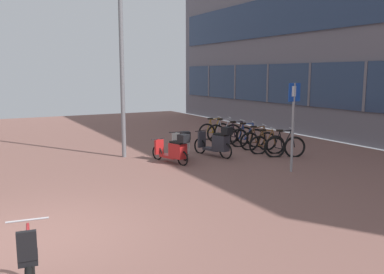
{
  "coord_description": "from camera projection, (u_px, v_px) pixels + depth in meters",
  "views": [
    {
      "loc": [
        -0.77,
        -6.97,
        2.74
      ],
      "look_at": [
        3.72,
        1.37,
        1.25
      ],
      "focal_mm": 38.23,
      "sensor_mm": 36.0,
      "label": 1
    }
  ],
  "objects": [
    {
      "name": "ground",
      "position": [
        118.0,
        224.0,
        7.52
      ],
      "size": [
        21.0,
        40.0,
        0.13
      ],
      "color": "#333335"
    },
    {
      "name": "bicycle_rack_00",
      "position": [
        285.0,
        147.0,
        13.4
      ],
      "size": [
        1.29,
        0.64,
        0.99
      ],
      "color": "black",
      "rests_on": "ground"
    },
    {
      "name": "bicycle_rack_01",
      "position": [
        267.0,
        144.0,
        13.94
      ],
      "size": [
        1.21,
        0.54,
        0.92
      ],
      "color": "black",
      "rests_on": "ground"
    },
    {
      "name": "bicycle_rack_02",
      "position": [
        258.0,
        141.0,
        14.63
      ],
      "size": [
        1.25,
        0.6,
        0.95
      ],
      "color": "black",
      "rests_on": "ground"
    },
    {
      "name": "bicycle_rack_03",
      "position": [
        247.0,
        138.0,
        15.26
      ],
      "size": [
        1.22,
        0.73,
        0.99
      ],
      "color": "black",
      "rests_on": "ground"
    },
    {
      "name": "bicycle_rack_04",
      "position": [
        237.0,
        135.0,
        15.88
      ],
      "size": [
        1.34,
        0.47,
        0.98
      ],
      "color": "black",
      "rests_on": "ground"
    },
    {
      "name": "bicycle_rack_05",
      "position": [
        224.0,
        133.0,
        16.43
      ],
      "size": [
        1.35,
        0.61,
        1.02
      ],
      "color": "black",
      "rests_on": "ground"
    },
    {
      "name": "bicycle_rack_06",
      "position": [
        214.0,
        131.0,
        17.03
      ],
      "size": [
        1.35,
        0.49,
        0.98
      ],
      "color": "black",
      "rests_on": "ground"
    },
    {
      "name": "scooter_near",
      "position": [
        174.0,
        150.0,
        12.43
      ],
      "size": [
        0.75,
        1.61,
        0.97
      ],
      "color": "black",
      "rests_on": "ground"
    },
    {
      "name": "scooter_mid",
      "position": [
        182.0,
        145.0,
        13.26
      ],
      "size": [
        0.69,
        1.69,
        0.95
      ],
      "color": "black",
      "rests_on": "ground"
    },
    {
      "name": "scooter_far",
      "position": [
        217.0,
        143.0,
        13.44
      ],
      "size": [
        0.73,
        1.7,
        1.06
      ],
      "color": "black",
      "rests_on": "ground"
    },
    {
      "name": "parking_sign",
      "position": [
        293.0,
        118.0,
        11.23
      ],
      "size": [
        0.4,
        0.07,
        2.47
      ],
      "color": "gray",
      "rests_on": "ground"
    },
    {
      "name": "lamp_post",
      "position": [
        122.0,
        56.0,
        12.96
      ],
      "size": [
        0.2,
        0.52,
        5.9
      ],
      "color": "slate",
      "rests_on": "ground"
    }
  ]
}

